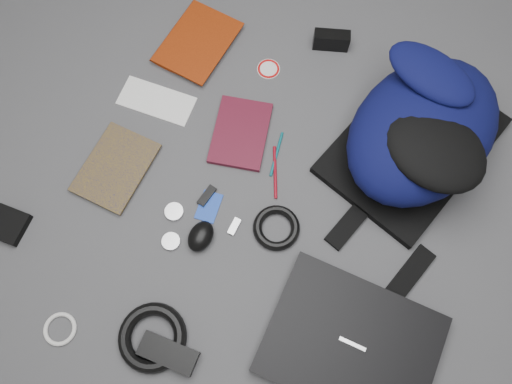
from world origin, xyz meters
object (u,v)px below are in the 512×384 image
(mouse, at_px, (201,236))
(comic_book, at_px, (90,156))
(backpack, at_px, (423,130))
(laptop, at_px, (351,344))
(dvd_case, at_px, (241,133))
(pouch, at_px, (8,225))
(textbook_red, at_px, (172,30))
(compact_camera, at_px, (331,40))
(power_brick, at_px, (168,353))

(mouse, bearing_deg, comic_book, 170.16)
(backpack, relative_size, laptop, 1.32)
(dvd_case, xyz_separation_m, pouch, (-0.48, -0.48, 0.00))
(laptop, relative_size, comic_book, 1.77)
(textbook_red, relative_size, comic_book, 1.09)
(pouch, bearing_deg, comic_book, 66.96)
(backpack, relative_size, mouse, 6.15)
(laptop, xyz_separation_m, comic_book, (-0.84, 0.22, -0.01))
(laptop, distance_m, mouse, 0.47)
(textbook_red, xyz_separation_m, mouse, (0.34, -0.57, 0.01))
(dvd_case, bearing_deg, compact_camera, 58.68)
(dvd_case, distance_m, pouch, 0.68)
(backpack, relative_size, pouch, 5.89)
(textbook_red, distance_m, mouse, 0.67)
(mouse, bearing_deg, power_brick, -76.80)
(power_brick, bearing_deg, compact_camera, 85.72)
(comic_book, distance_m, pouch, 0.28)
(backpack, xyz_separation_m, textbook_red, (-0.79, 0.11, -0.10))
(dvd_case, height_order, compact_camera, compact_camera)
(dvd_case, distance_m, power_brick, 0.63)
(backpack, distance_m, compact_camera, 0.41)
(backpack, height_order, dvd_case, backpack)
(backpack, xyz_separation_m, power_brick, (-0.41, -0.76, -0.09))
(laptop, relative_size, compact_camera, 3.80)
(pouch, bearing_deg, power_brick, -14.99)
(mouse, distance_m, pouch, 0.52)
(dvd_case, height_order, mouse, mouse)
(textbook_red, distance_m, compact_camera, 0.49)
(dvd_case, distance_m, compact_camera, 0.41)
(laptop, height_order, pouch, laptop)
(textbook_red, bearing_deg, power_brick, -58.01)
(comic_book, bearing_deg, backpack, 27.71)
(textbook_red, bearing_deg, mouse, -50.84)
(comic_book, height_order, dvd_case, comic_book)
(compact_camera, distance_m, mouse, 0.71)
(backpack, distance_m, textbook_red, 0.81)
(textbook_red, xyz_separation_m, power_brick, (0.38, -0.87, 0.00))
(backpack, bearing_deg, comic_book, -136.90)
(comic_book, relative_size, power_brick, 1.60)
(backpack, xyz_separation_m, laptop, (0.00, -0.58, -0.09))
(mouse, xyz_separation_m, pouch, (-0.50, -0.16, -0.01))
(compact_camera, relative_size, mouse, 1.23)
(comic_book, xyz_separation_m, pouch, (-0.11, -0.26, 0.00))
(textbook_red, bearing_deg, backpack, 0.36)
(backpack, height_order, comic_book, backpack)
(comic_book, bearing_deg, textbook_red, 89.34)
(laptop, distance_m, power_brick, 0.45)
(laptop, distance_m, dvd_case, 0.64)
(laptop, relative_size, power_brick, 2.84)
(textbook_red, xyz_separation_m, comic_book, (-0.04, -0.47, -0.00))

